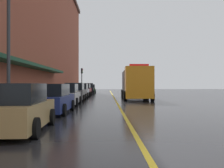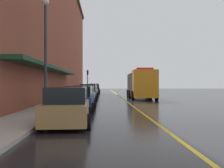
{
  "view_description": "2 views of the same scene",
  "coord_description": "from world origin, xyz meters",
  "px_view_note": "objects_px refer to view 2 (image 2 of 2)",
  "views": [
    {
      "loc": [
        -0.92,
        -5.3,
        1.61
      ],
      "look_at": [
        -0.31,
        22.9,
        1.64
      ],
      "focal_mm": 41.92,
      "sensor_mm": 36.0,
      "label": 1
    },
    {
      "loc": [
        -2.45,
        -7.21,
        1.8
      ],
      "look_at": [
        -1.39,
        19.14,
        1.75
      ],
      "focal_mm": 39.65,
      "sensor_mm": 36.0,
      "label": 2
    }
  ],
  "objects_px": {
    "parked_car_0": "(68,107)",
    "parking_meter_0": "(88,87)",
    "parked_car_2": "(84,95)",
    "parked_car_4": "(91,91)",
    "parked_car_7": "(95,89)",
    "parked_car_6": "(94,89)",
    "parking_meter_1": "(48,97)",
    "traffic_light_near": "(88,77)",
    "parked_car_5": "(92,90)",
    "parking_meter_2": "(56,95)",
    "parked_car_1": "(80,99)",
    "utility_truck": "(141,85)",
    "parked_car_3": "(88,92)",
    "street_lamp_left": "(46,42)"
  },
  "relations": [
    {
      "from": "parked_car_2",
      "to": "parked_car_5",
      "type": "xyz_separation_m",
      "value": [
        -0.0,
        16.98,
        0.03
      ]
    },
    {
      "from": "parking_meter_0",
      "to": "traffic_light_near",
      "type": "relative_size",
      "value": 0.31
    },
    {
      "from": "parked_car_7",
      "to": "utility_truck",
      "type": "distance_m",
      "value": 22.25
    },
    {
      "from": "parked_car_5",
      "to": "parking_meter_1",
      "type": "distance_m",
      "value": 25.48
    },
    {
      "from": "parked_car_3",
      "to": "parking_meter_2",
      "type": "xyz_separation_m",
      "value": [
        -1.35,
        -11.92,
        0.24
      ]
    },
    {
      "from": "parked_car_0",
      "to": "parked_car_7",
      "type": "distance_m",
      "value": 39.95
    },
    {
      "from": "parking_meter_1",
      "to": "street_lamp_left",
      "type": "bearing_deg",
      "value": 106.81
    },
    {
      "from": "parked_car_1",
      "to": "parked_car_4",
      "type": "xyz_separation_m",
      "value": [
        -0.11,
        17.02,
        0.03
      ]
    },
    {
      "from": "parked_car_2",
      "to": "parking_meter_2",
      "type": "bearing_deg",
      "value": 167.35
    },
    {
      "from": "traffic_light_near",
      "to": "utility_truck",
      "type": "bearing_deg",
      "value": -68.61
    },
    {
      "from": "parked_car_0",
      "to": "parking_meter_2",
      "type": "bearing_deg",
      "value": 14.23
    },
    {
      "from": "parked_car_7",
      "to": "traffic_light_near",
      "type": "height_order",
      "value": "traffic_light_near"
    },
    {
      "from": "parked_car_6",
      "to": "parking_meter_1",
      "type": "relative_size",
      "value": 3.18
    },
    {
      "from": "parked_car_0",
      "to": "parked_car_1",
      "type": "distance_m",
      "value": 5.67
    },
    {
      "from": "parked_car_1",
      "to": "utility_truck",
      "type": "bearing_deg",
      "value": -24.6
    },
    {
      "from": "parked_car_0",
      "to": "parked_car_5",
      "type": "xyz_separation_m",
      "value": [
        -0.05,
        28.05,
        0.03
      ]
    },
    {
      "from": "parked_car_3",
      "to": "parked_car_4",
      "type": "bearing_deg",
      "value": -0.03
    },
    {
      "from": "parked_car_0",
      "to": "parked_car_3",
      "type": "relative_size",
      "value": 1.03
    },
    {
      "from": "parked_car_6",
      "to": "parked_car_7",
      "type": "bearing_deg",
      "value": -2.38
    },
    {
      "from": "parked_car_7",
      "to": "parking_meter_1",
      "type": "xyz_separation_m",
      "value": [
        -1.45,
        -37.34,
        0.31
      ]
    },
    {
      "from": "utility_truck",
      "to": "parking_meter_2",
      "type": "bearing_deg",
      "value": -27.64
    },
    {
      "from": "parked_car_3",
      "to": "parked_car_5",
      "type": "xyz_separation_m",
      "value": [
        -0.01,
        11.3,
        -0.02
      ]
    },
    {
      "from": "parked_car_1",
      "to": "parked_car_2",
      "type": "distance_m",
      "value": 5.4
    },
    {
      "from": "parked_car_6",
      "to": "parked_car_7",
      "type": "xyz_separation_m",
      "value": [
        0.02,
        6.01,
        -0.08
      ]
    },
    {
      "from": "parked_car_0",
      "to": "parked_car_6",
      "type": "height_order",
      "value": "parked_car_6"
    },
    {
      "from": "parked_car_3",
      "to": "parked_car_4",
      "type": "relative_size",
      "value": 0.99
    },
    {
      "from": "parked_car_2",
      "to": "parked_car_1",
      "type": "bearing_deg",
      "value": -179.49
    },
    {
      "from": "parked_car_2",
      "to": "parked_car_4",
      "type": "distance_m",
      "value": 11.62
    },
    {
      "from": "parked_car_5",
      "to": "parking_meter_0",
      "type": "bearing_deg",
      "value": 5.74
    },
    {
      "from": "traffic_light_near",
      "to": "parking_meter_0",
      "type": "bearing_deg",
      "value": 90.98
    },
    {
      "from": "parked_car_3",
      "to": "parked_car_5",
      "type": "bearing_deg",
      "value": -0.13
    },
    {
      "from": "parked_car_4",
      "to": "parking_meter_2",
      "type": "xyz_separation_m",
      "value": [
        -1.33,
        -17.86,
        0.26
      ]
    },
    {
      "from": "parked_car_7",
      "to": "parked_car_6",
      "type": "bearing_deg",
      "value": 177.58
    },
    {
      "from": "parked_car_5",
      "to": "parking_meter_2",
      "type": "xyz_separation_m",
      "value": [
        -1.34,
        -23.22,
        0.26
      ]
    },
    {
      "from": "parking_meter_0",
      "to": "parking_meter_1",
      "type": "distance_m",
      "value": 38.68
    },
    {
      "from": "parking_meter_0",
      "to": "parked_car_3",
      "type": "bearing_deg",
      "value": -86.86
    },
    {
      "from": "parking_meter_1",
      "to": "parked_car_1",
      "type": "bearing_deg",
      "value": 64.85
    },
    {
      "from": "parked_car_3",
      "to": "parked_car_7",
      "type": "bearing_deg",
      "value": -0.42
    },
    {
      "from": "parked_car_6",
      "to": "street_lamp_left",
      "type": "bearing_deg",
      "value": 173.89
    },
    {
      "from": "street_lamp_left",
      "to": "parked_car_5",
      "type": "bearing_deg",
      "value": 85.27
    },
    {
      "from": "parked_car_0",
      "to": "parking_meter_0",
      "type": "xyz_separation_m",
      "value": [
        -1.39,
        41.28,
        0.29
      ]
    },
    {
      "from": "parked_car_2",
      "to": "parked_car_3",
      "type": "height_order",
      "value": "parked_car_3"
    },
    {
      "from": "parked_car_7",
      "to": "traffic_light_near",
      "type": "distance_m",
      "value": 3.58
    },
    {
      "from": "parked_car_5",
      "to": "parking_meter_2",
      "type": "distance_m",
      "value": 23.26
    },
    {
      "from": "parked_car_5",
      "to": "parked_car_7",
      "type": "bearing_deg",
      "value": -0.57
    },
    {
      "from": "parked_car_3",
      "to": "parking_meter_0",
      "type": "height_order",
      "value": "parked_car_3"
    },
    {
      "from": "parked_car_7",
      "to": "parking_meter_1",
      "type": "distance_m",
      "value": 37.37
    },
    {
      "from": "parked_car_7",
      "to": "parked_car_5",
      "type": "bearing_deg",
      "value": 177.28
    },
    {
      "from": "parked_car_1",
      "to": "parked_car_3",
      "type": "height_order",
      "value": "parked_car_3"
    },
    {
      "from": "utility_truck",
      "to": "street_lamp_left",
      "type": "xyz_separation_m",
      "value": [
        -8.15,
        -13.98,
        2.73
      ]
    }
  ]
}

